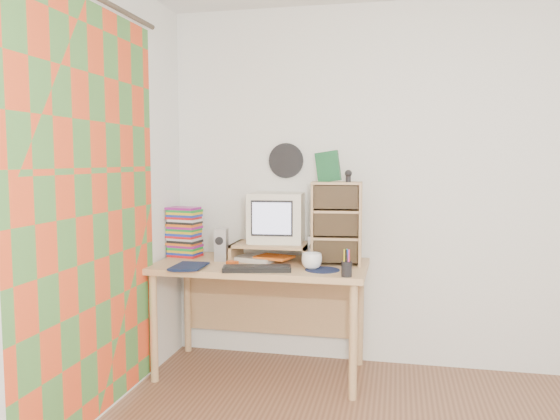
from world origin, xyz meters
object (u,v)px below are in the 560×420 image
at_px(desk, 263,281).
at_px(mug, 312,261).
at_px(diary, 175,264).
at_px(dvd_stack, 184,235).
at_px(cd_rack, 336,223).
at_px(crt_monitor, 276,218).
at_px(keyboard, 257,269).

height_order(desk, mug, mug).
bearing_deg(mug, diary, -170.54).
distance_m(dvd_stack, diary, 0.44).
height_order(cd_rack, mug, cd_rack).
distance_m(crt_monitor, diary, 0.75).
xyz_separation_m(keyboard, mug, (0.32, 0.13, 0.04)).
bearing_deg(desk, keyboard, -82.89).
bearing_deg(dvd_stack, crt_monitor, 9.93).
bearing_deg(keyboard, diary, 168.68).
height_order(crt_monitor, mug, crt_monitor).
distance_m(keyboard, dvd_stack, 0.76).
bearing_deg(keyboard, desk, 84.07).
xyz_separation_m(mug, diary, (-0.86, -0.14, -0.03)).
bearing_deg(mug, cd_rack, 57.86).
xyz_separation_m(desk, cd_rack, (0.49, 0.02, 0.41)).
height_order(desk, diary, diary).
xyz_separation_m(desk, mug, (0.36, -0.18, 0.19)).
relative_size(desk, keyboard, 3.32).
relative_size(desk, dvd_stack, 4.64).
height_order(desk, keyboard, keyboard).
bearing_deg(cd_rack, mug, -127.16).
distance_m(dvd_stack, cd_rack, 1.09).
height_order(crt_monitor, dvd_stack, crt_monitor).
bearing_deg(desk, mug, -27.02).
distance_m(desk, dvd_stack, 0.66).
bearing_deg(crt_monitor, dvd_stack, 175.75).
distance_m(mug, diary, 0.87).
bearing_deg(keyboard, cd_rack, 23.24).
bearing_deg(desk, dvd_stack, 172.48).
relative_size(dvd_stack, mug, 2.34).
xyz_separation_m(dvd_stack, mug, (0.96, -0.26, -0.10)).
distance_m(keyboard, diary, 0.54).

